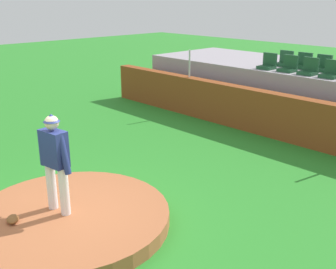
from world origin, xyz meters
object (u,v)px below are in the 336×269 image
stadium_chair_0 (268,64)px  stadium_chair_7 (322,66)px  baseball (65,190)px  pitcher (55,156)px  stadium_chair_2 (309,69)px  stadium_chair_6 (303,63)px  stadium_chair_3 (331,72)px  stadium_chair_5 (285,61)px  fielding_glove (13,219)px  stadium_chair_1 (289,66)px

stadium_chair_0 → stadium_chair_7: 1.66m
baseball → stadium_chair_0: size_ratio=0.15×
pitcher → stadium_chair_0: size_ratio=3.64×
baseball → stadium_chair_0: 8.06m
stadium_chair_2 → stadium_chair_7: (-0.02, 0.89, 0.00)m
baseball → stadium_chair_6: bearing=89.4°
stadium_chair_2 → stadium_chair_7: same height
stadium_chair_3 → stadium_chair_6: same height
baseball → stadium_chair_5: (-0.60, 8.82, 1.57)m
stadium_chair_2 → stadium_chair_5: bearing=-33.7°
baseball → stadium_chair_5: stadium_chair_5 is taller
baseball → stadium_chair_2: 8.09m
pitcher → stadium_chair_5: bearing=89.4°
stadium_chair_0 → stadium_chair_5: (0.04, 0.93, 0.00)m
fielding_glove → stadium_chair_0: bearing=121.8°
baseball → stadium_chair_2: (0.79, 7.89, 1.57)m
stadium_chair_2 → pitcher: bearing=88.8°
stadium_chair_5 → baseball: bearing=93.9°
stadium_chair_2 → stadium_chair_5: same height
pitcher → stadium_chair_5: (-1.22, 9.29, 0.56)m
pitcher → stadium_chair_6: bearing=85.2°
baseball → stadium_chair_2: bearing=84.3°
stadium_chair_3 → stadium_chair_5: bearing=-24.0°
baseball → stadium_chair_6: (0.09, 8.80, 1.57)m
stadium_chair_2 → stadium_chair_3: bearing=-179.4°
stadium_chair_3 → stadium_chair_2: bearing=0.6°
pitcher → stadium_chair_2: bearing=80.7°
baseball → stadium_chair_2: size_ratio=0.15×
fielding_glove → stadium_chair_5: 10.24m
fielding_glove → stadium_chair_0: 9.33m
stadium_chair_2 → stadium_chair_0: bearing=0.3°
stadium_chair_1 → stadium_chair_3: bearing=179.0°
stadium_chair_7 → stadium_chair_1: bearing=51.6°
pitcher → baseball: (-0.62, 0.47, -1.02)m
stadium_chair_1 → stadium_chair_2: same height
stadium_chair_6 → stadium_chair_7: bearing=178.3°
stadium_chair_5 → stadium_chair_7: 1.36m
stadium_chair_5 → stadium_chair_2: bearing=146.3°
stadium_chair_6 → stadium_chair_7: 0.67m
pitcher → fielding_glove: pitcher is taller
stadium_chair_0 → stadium_chair_6: bearing=-128.7°
stadium_chair_2 → stadium_chair_6: same height
stadium_chair_6 → pitcher: bearing=93.3°
fielding_glove → stadium_chair_7: bearing=113.2°
baseball → stadium_chair_1: (0.09, 7.92, 1.57)m
stadium_chair_6 → stadium_chair_5: bearing=-1.7°
fielding_glove → stadium_chair_7: 10.15m
stadium_chair_2 → stadium_chair_3: (0.68, 0.01, 0.00)m
pitcher → fielding_glove: size_ratio=6.06×
stadium_chair_2 → stadium_chair_6: (-0.70, 0.91, 0.00)m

